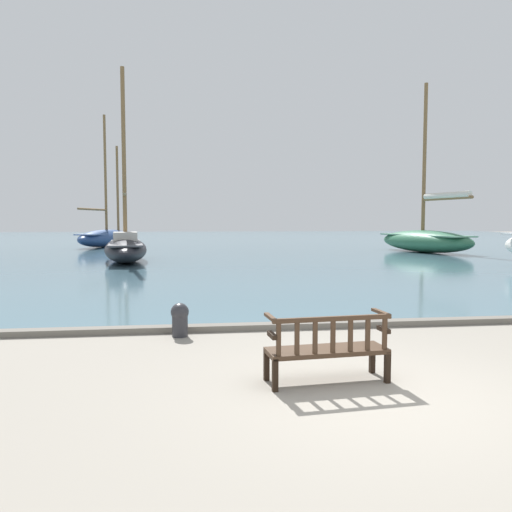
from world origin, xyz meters
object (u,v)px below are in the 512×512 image
Objects in this scene: sailboat_distant_harbor at (425,239)px; sailboat_nearest_port at (126,246)px; mooring_bollard at (180,318)px; sailboat_far_starboard at (106,236)px; park_bench at (328,347)px.

sailboat_distant_harbor reaches higher than sailboat_nearest_port.
mooring_bollard is at bearing -79.34° from sailboat_nearest_port.
sailboat_far_starboard is 0.95× the size of sailboat_distant_harbor.
sailboat_nearest_port is at bearing 104.79° from park_bench.
park_bench is at bearing -55.35° from mooring_bollard.
sailboat_nearest_port is at bearing -165.18° from sailboat_distant_harbor.
park_bench reaches higher than mooring_bollard.
park_bench is 2.63× the size of mooring_bollard.
sailboat_far_starboard is 31.38m from mooring_bollard.
sailboat_nearest_port is (3.36, -14.44, -0.03)m from sailboat_far_starboard.
mooring_bollard is (3.06, -16.27, -0.51)m from sailboat_nearest_port.
park_bench is 34.64m from sailboat_far_starboard.
park_bench is 0.17× the size of sailboat_nearest_port.
park_bench is 19.82m from sailboat_nearest_port.
sailboat_nearest_port is at bearing 100.66° from mooring_bollard.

